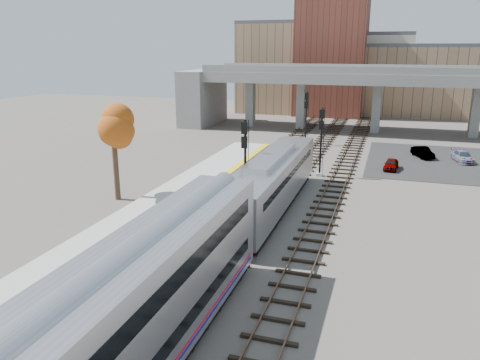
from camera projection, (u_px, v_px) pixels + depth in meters
The scene contains 16 objects.
ground at pixel (227, 245), 29.29m from camera, with size 160.00×160.00×0.00m, color #47423D.
platform at pixel (125, 229), 31.39m from camera, with size 4.50×60.00×0.35m, color #9E9E99.
yellow_strip at pixel (151, 230), 30.78m from camera, with size 0.70×60.00×0.01m, color yellow.
tracks at pixel (285, 190), 40.44m from camera, with size 10.70×95.00×0.25m.
overpass at pixel (363, 92), 67.44m from camera, with size 54.00×12.00×9.50m.
buildings_far at pixel (351, 70), 87.70m from camera, with size 43.00×21.00×20.60m.
parking_lot at pixel (434, 161), 50.77m from camera, with size 14.00×18.00×0.04m, color black.
locomotive at pixel (272, 181), 35.10m from camera, with size 3.02×19.05×4.10m.
coach at pixel (91, 358), 14.26m from camera, with size 3.03×25.00×5.00m.
signal_mast_near at pixel (245, 166), 35.33m from camera, with size 0.60×0.64×6.81m.
signal_mast_mid at pixel (321, 144), 44.18m from camera, with size 0.60×0.64×6.57m.
signal_mast_far at pixel (306, 119), 59.03m from camera, with size 0.60×0.64×6.65m.
tree at pixel (113, 129), 36.62m from camera, with size 3.60×3.60×7.77m.
car_a at pixel (391, 164), 47.19m from camera, with size 1.29×3.20×1.09m, color #99999E.
car_b at pixel (423, 152), 52.35m from camera, with size 1.25×3.59×1.18m, color #99999E.
car_c at pixel (463, 156), 50.45m from camera, with size 1.59×3.90×1.13m, color #99999E.
Camera 1 is at (9.10, -25.50, 11.93)m, focal length 35.00 mm.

